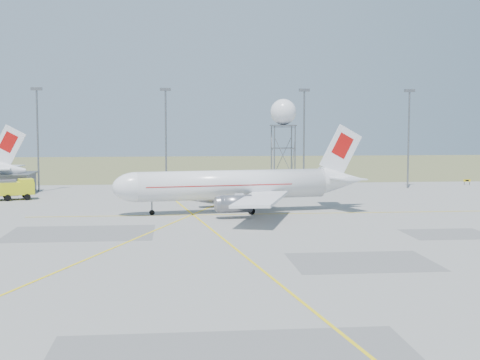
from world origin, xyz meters
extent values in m
plane|color=#9F9E99|center=(0.00, 0.00, 0.00)|extent=(400.00, 400.00, 0.00)
cube|color=#5E6739|center=(0.00, 140.00, 0.01)|extent=(400.00, 120.00, 0.03)
cylinder|color=slate|center=(-35.00, 66.00, 10.00)|extent=(0.36, 0.36, 20.00)
cube|color=slate|center=(-35.00, 66.00, 20.20)|extent=(2.20, 0.50, 0.60)
cylinder|color=slate|center=(-10.00, 66.00, 10.00)|extent=(0.36, 0.36, 20.00)
cube|color=slate|center=(-10.00, 66.00, 20.20)|extent=(2.20, 0.50, 0.60)
cylinder|color=slate|center=(18.00, 66.00, 10.00)|extent=(0.36, 0.36, 20.00)
cube|color=slate|center=(18.00, 66.00, 20.20)|extent=(2.20, 0.50, 0.60)
cylinder|color=slate|center=(40.00, 66.00, 10.00)|extent=(0.36, 0.36, 20.00)
cube|color=slate|center=(40.00, 66.00, 20.20)|extent=(2.20, 0.50, 0.60)
cylinder|color=black|center=(55.00, 72.00, 0.40)|extent=(0.10, 0.10, 0.80)
cylinder|color=black|center=(56.20, 72.00, 0.40)|extent=(0.10, 0.10, 0.80)
cube|color=yellow|center=(55.60, 72.00, 0.95)|extent=(1.60, 0.15, 0.50)
cube|color=black|center=(55.60, 71.92, 0.95)|extent=(0.80, 0.03, 0.30)
cylinder|color=white|center=(0.34, 32.45, 4.22)|extent=(29.23, 8.95, 4.44)
ellipsoid|color=white|center=(-13.93, 30.17, 4.22)|extent=(7.72, 5.51, 4.44)
cube|color=black|center=(-15.24, 29.96, 4.89)|extent=(2.05, 2.68, 1.08)
cone|color=white|center=(17.89, 35.26, 4.56)|extent=(7.28, 5.44, 4.44)
cube|color=white|center=(17.89, 35.26, 9.22)|extent=(7.08, 1.45, 8.36)
cube|color=#B60E0C|center=(18.11, 35.29, 10.00)|extent=(3.84, 0.98, 4.29)
cube|color=white|center=(16.78, 38.68, 5.11)|extent=(4.48, 6.60, 0.20)
cube|color=white|center=(17.91, 31.66, 5.11)|extent=(4.48, 6.60, 0.20)
cube|color=white|center=(0.41, 42.59, 3.11)|extent=(14.58, 17.61, 0.40)
cube|color=white|center=(3.56, 22.84, 3.11)|extent=(10.28, 18.56, 0.40)
cylinder|color=slate|center=(-1.78, 38.64, 2.11)|extent=(5.01, 3.26, 2.56)
cylinder|color=slate|center=(0.26, 25.91, 2.11)|extent=(5.01, 3.26, 2.56)
cube|color=#B60E0C|center=(-1.86, 32.10, 4.33)|extent=(22.65, 7.94, 0.13)
cylinder|color=black|center=(-11.73, 30.52, 0.50)|extent=(0.89, 0.89, 1.00)
cube|color=black|center=(2.53, 32.80, 0.50)|extent=(2.15, 6.76, 1.00)
cylinder|color=slate|center=(2.53, 32.80, 1.00)|extent=(0.31, 0.31, 2.00)
cone|color=white|center=(-40.05, 62.88, 4.52)|extent=(6.65, 4.46, 4.41)
cube|color=white|center=(-40.05, 62.88, 9.16)|extent=(7.07, 0.38, 8.30)
cube|color=#B60E0C|center=(-39.83, 62.87, 9.93)|extent=(3.80, 0.40, 4.26)
cube|color=white|center=(-40.57, 66.41, 5.08)|extent=(3.58, 6.10, 0.20)
cube|color=white|center=(-40.63, 59.35, 5.08)|extent=(3.58, 6.10, 0.20)
cylinder|color=slate|center=(10.82, 58.69, 6.54)|extent=(0.24, 0.24, 13.09)
cylinder|color=slate|center=(14.85, 58.69, 6.54)|extent=(0.24, 0.24, 13.09)
cylinder|color=slate|center=(14.85, 62.72, 6.54)|extent=(0.24, 0.24, 13.09)
cylinder|color=slate|center=(10.82, 62.72, 6.54)|extent=(0.24, 0.24, 13.09)
cube|color=slate|center=(12.83, 60.71, 13.09)|extent=(4.63, 4.63, 0.25)
sphere|color=white|center=(12.83, 60.71, 15.71)|extent=(5.03, 5.03, 5.03)
cube|color=#CDD018|center=(-37.80, 52.10, 2.04)|extent=(9.67, 5.85, 2.24)
cube|color=#CDD018|center=(-34.71, 53.15, 2.96)|extent=(3.24, 3.49, 1.43)
cube|color=black|center=(-34.04, 53.38, 3.06)|extent=(0.95, 2.54, 1.02)
cube|color=slate|center=(-38.76, 51.77, 3.36)|extent=(5.61, 3.96, 0.41)
camera|label=1|loc=(-8.38, -68.32, 13.74)|focal=50.00mm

